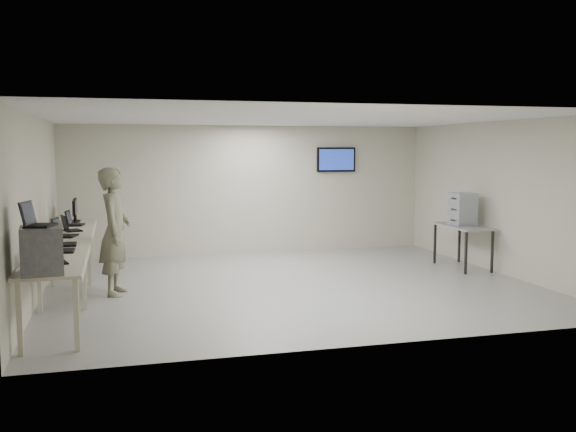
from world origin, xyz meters
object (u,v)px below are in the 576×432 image
object	(u,v)px
equipment_box	(42,250)
side_table	(463,229)
soldier	(115,231)
workbench	(66,245)

from	to	relation	value
equipment_box	side_table	world-z (taller)	equipment_box
soldier	side_table	bearing A→B (deg)	-74.36
equipment_box	side_table	distance (m)	8.00
soldier	side_table	distance (m)	6.49
side_table	workbench	bearing A→B (deg)	-175.09
equipment_box	soldier	size ratio (longest dim) A/B	0.27
soldier	workbench	bearing A→B (deg)	102.11
workbench	soldier	bearing A→B (deg)	1.74
equipment_box	soldier	world-z (taller)	soldier
soldier	side_table	size ratio (longest dim) A/B	1.45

